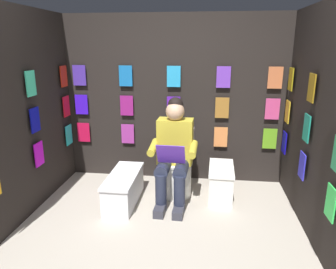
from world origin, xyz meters
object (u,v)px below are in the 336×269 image
object	(u,v)px
toilet	(176,167)
comic_longbox_far	(124,188)
comic_longbox_near	(221,182)
person_reading	(174,151)

from	to	relation	value
toilet	comic_longbox_far	size ratio (longest dim) A/B	0.95
toilet	comic_longbox_far	distance (m)	0.68
toilet	comic_longbox_near	size ratio (longest dim) A/B	1.29
comic_longbox_near	person_reading	bearing A→B (deg)	17.10
person_reading	comic_longbox_near	xyz separation A→B (m)	(-0.54, -0.15, -0.41)
comic_longbox_near	toilet	bearing A→B (deg)	-6.36
toilet	comic_longbox_near	bearing A→B (deg)	174.08
toilet	person_reading	world-z (taller)	person_reading
toilet	person_reading	bearing A→B (deg)	90.28
toilet	comic_longbox_near	world-z (taller)	toilet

